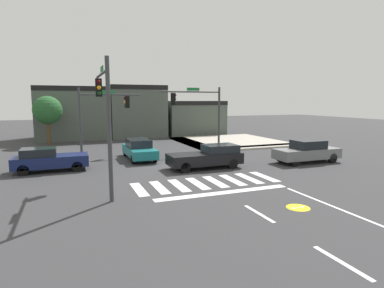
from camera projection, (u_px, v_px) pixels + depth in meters
name	position (u px, v px, depth m)	size (l,w,h in m)	color
ground_plane	(179.00, 166.00, 21.03)	(120.00, 120.00, 0.00)	#353538
crosswalk_near	(207.00, 182.00, 16.87)	(7.73, 2.53, 0.01)	silver
lane_markings	(331.00, 235.00, 10.32)	(6.80, 20.25, 0.01)	white
bike_detector_marking	(298.00, 208.00, 12.93)	(0.96, 0.96, 0.01)	yellow
curb_corner_northeast	(227.00, 142.00, 32.76)	(10.00, 10.60, 0.15)	#B2AA9E
storefront_row	(129.00, 114.00, 38.29)	(21.90, 6.48, 6.05)	#4C564C
traffic_signal_northwest	(103.00, 110.00, 24.66)	(4.70, 0.32, 5.29)	#383A3D
traffic_signal_northeast	(198.00, 107.00, 26.47)	(5.39, 0.32, 5.43)	#383A3D
traffic_signal_southwest	(104.00, 104.00, 14.76)	(0.32, 4.75, 6.12)	#383A3D
car_gray	(307.00, 151.00, 22.23)	(4.66, 1.77, 1.57)	slate
car_teal	(139.00, 149.00, 23.63)	(1.77, 4.75, 1.46)	#196B70
car_navy	(49.00, 159.00, 19.47)	(4.32, 1.70, 1.46)	#141E4C
car_black	(208.00, 157.00, 20.44)	(4.73, 1.81, 1.48)	black
roadside_tree	(47.00, 110.00, 30.44)	(2.72, 2.72, 4.76)	#4C3823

